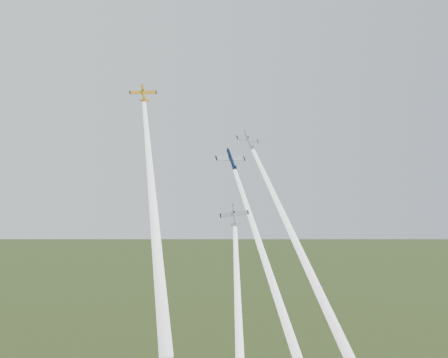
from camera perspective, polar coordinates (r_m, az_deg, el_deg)
plane_yellow at (r=139.83m, az=-8.19°, el=8.61°), size 6.80×5.18×6.41m
smoke_trail_yellow at (r=118.45m, az=-7.17°, el=-3.23°), size 5.34×37.84×52.16m
plane_navy at (r=139.59m, az=0.75°, el=1.97°), size 8.94×6.78×7.45m
smoke_trail_navy at (r=122.16m, az=5.83°, el=-12.98°), size 8.63×44.24×61.48m
plane_silver_right at (r=145.25m, az=2.50°, el=3.96°), size 7.82×6.93×6.88m
smoke_trail_silver_right at (r=130.12m, az=8.39°, el=-8.67°), size 14.65×39.47×56.16m
plane_silver_low at (r=128.97m, az=1.08°, el=-3.71°), size 7.22×6.60×6.83m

